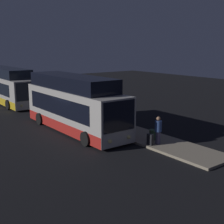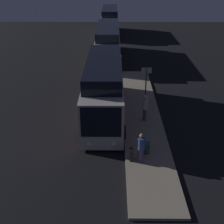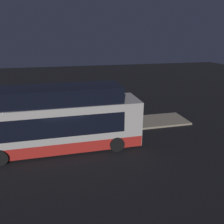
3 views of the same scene
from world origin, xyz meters
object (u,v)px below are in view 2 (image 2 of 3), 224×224
Objects in this scene: passenger_boarding at (141,147)px; suitcase at (131,154)px; sign_post at (146,79)px; passenger_waiting at (145,106)px; bus_second at (108,45)px; bus_third at (110,23)px; trash_bin at (146,148)px; bus_lead at (104,91)px.

suitcase is at bearing 137.80° from passenger_boarding.
passenger_waiting is at bearing -5.84° from sign_post.
bus_third reaches higher than bus_second.
bus_third reaches higher than trash_bin.
bus_lead is 11.41× the size of suitcase.
trash_bin is (5.43, 2.55, -1.29)m from bus_lead.
passenger_waiting reaches higher than trash_bin.
sign_post is (12.09, 3.19, 0.19)m from bus_second.
passenger_boarding is (20.64, 2.19, -0.60)m from bus_second.
sign_post is at bearing 14.77° from bus_second.
bus_second is 20.01m from trash_bin.
suitcase is 1.40× the size of trash_bin.
passenger_boarding is 2.63× the size of trash_bin.
passenger_waiting is at bearing 166.64° from suitcase.
passenger_waiting is at bearing 10.19° from bus_second.
passenger_waiting is at bearing 65.15° from bus_lead.
bus_third reaches higher than passenger_waiting.
bus_second is 12.51m from sign_post.
bus_second is (-14.38, 0.00, -0.10)m from bus_lead.
bus_third is 5.70× the size of passenger_waiting.
bus_third is 11.63× the size of suitcase.
suitcase is at bearing 2.79° from bus_third.
sign_post is (-8.42, 1.51, 1.37)m from suitcase.
bus_second reaches higher than trash_bin.
suitcase is (4.82, -1.14, -0.69)m from passenger_waiting.
bus_third is at bearing 65.54° from passenger_boarding.
bus_second is 20.76m from passenger_boarding.
bus_second is at bearing -30.82° from passenger_waiting.
passenger_waiting reaches higher than passenger_boarding.
passenger_boarding is 0.64× the size of sign_post.
bus_third is 33.81m from trash_bin.
passenger_boarding is (6.25, 2.19, -0.70)m from bus_lead.
bus_third reaches higher than suitcase.
bus_lead is 3.16m from passenger_waiting.
bus_third is 6.22× the size of passenger_boarding.
sign_post is at bearing -46.85° from passenger_waiting.
passenger_boarding is 4.99m from passenger_waiting.
sign_post is at bearing 55.26° from passenger_boarding.
passenger_boarding is 8.64m from sign_post.
bus_lead reaches higher than sign_post.
passenger_boarding reaches higher than suitcase.
bus_second is 1.12× the size of bus_third.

